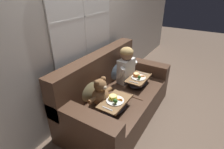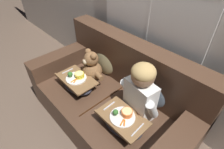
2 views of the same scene
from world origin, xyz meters
name	(u,v)px [view 1 (image 1 of 2)]	position (x,y,z in m)	size (l,w,h in m)	color
ground_plane	(119,115)	(0.00, 0.00, 0.00)	(14.00, 14.00, 0.00)	brown
wall_back_with_window	(83,31)	(0.00, 0.63, 1.31)	(8.00, 0.08, 2.60)	beige
couch	(115,96)	(0.00, 0.08, 0.35)	(1.92, 0.98, 1.00)	#4C3323
throw_pillow_behind_child	(115,69)	(0.37, 0.30, 0.62)	(0.39, 0.19, 0.40)	slate
throw_pillow_behind_teddy	(88,88)	(-0.37, 0.30, 0.62)	(0.38, 0.18, 0.40)	tan
child_figure	(126,63)	(0.37, 0.09, 0.77)	(0.44, 0.23, 0.60)	white
teddy_bear	(101,93)	(-0.37, 0.08, 0.61)	(0.43, 0.31, 0.40)	brown
lap_tray_child	(138,81)	(0.37, -0.14, 0.51)	(0.46, 0.29, 0.21)	#2D2D38
lap_tray_teddy	(115,105)	(-0.37, -0.14, 0.51)	(0.48, 0.29, 0.21)	#2D2D38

